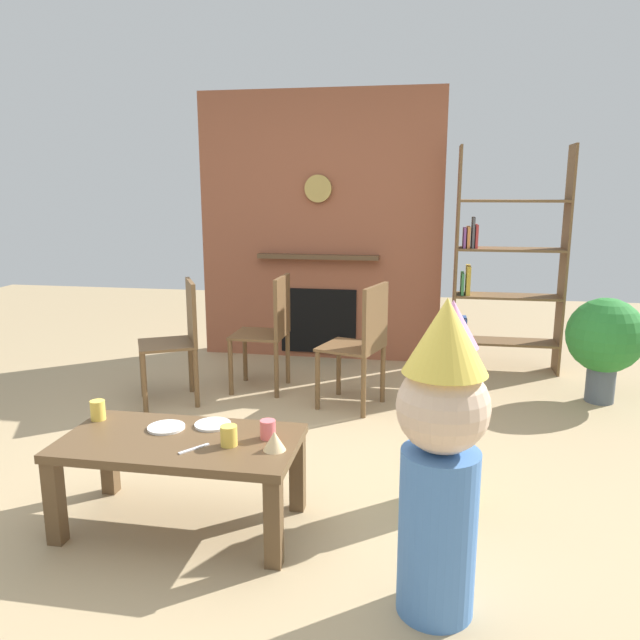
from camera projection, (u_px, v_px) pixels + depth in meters
ground_plane at (280, 484)px, 3.27m from camera, size 12.00×12.00×0.00m
brick_fireplace_feature at (320, 229)px, 5.56m from camera, size 2.20×0.28×2.40m
bookshelf at (502, 268)px, 5.16m from camera, size 0.90×0.28×1.90m
coffee_table at (181, 453)px, 2.80m from camera, size 1.09×0.56×0.43m
paper_cup_near_left at (268, 429)px, 2.78m from camera, size 0.07×0.07×0.09m
paper_cup_near_right at (229, 436)px, 2.70m from camera, size 0.08×0.08×0.09m
paper_cup_center at (98, 410)px, 3.00m from camera, size 0.07×0.07×0.10m
paper_plate_front at (213, 424)px, 2.93m from camera, size 0.17×0.17×0.01m
paper_plate_rear at (166, 427)px, 2.89m from camera, size 0.18×0.18×0.01m
birthday_cake_slice at (274, 441)px, 2.65m from camera, size 0.10×0.10×0.08m
table_fork at (194, 449)px, 2.66m from camera, size 0.10×0.13×0.01m
child_with_cone_hat at (441, 453)px, 2.16m from camera, size 0.33×0.33×1.19m
child_in_pink at (449, 398)px, 2.99m from camera, size 0.29×0.29×1.03m
dining_chair_left at (180, 334)px, 4.45m from camera, size 0.54×0.54×0.90m
dining_chair_middle at (271, 326)px, 4.70m from camera, size 0.41×0.41×0.90m
dining_chair_right at (363, 339)px, 4.30m from camera, size 0.50×0.50×0.90m
potted_plant_tall at (605, 338)px, 4.44m from camera, size 0.55×0.55×0.78m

